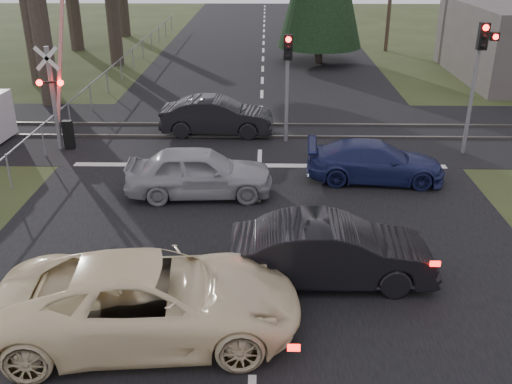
{
  "coord_description": "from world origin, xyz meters",
  "views": [
    {
      "loc": [
        0.21,
        -10.31,
        7.35
      ],
      "look_at": [
        -0.03,
        3.08,
        1.3
      ],
      "focal_mm": 40.0,
      "sensor_mm": 36.0,
      "label": 1
    }
  ],
  "objects_px": {
    "dark_car_far": "(217,116)",
    "crossing_signal": "(59,95)",
    "cream_coupe": "(150,299)",
    "dark_hatchback": "(332,252)",
    "blue_sedan": "(375,162)",
    "traffic_signal_center": "(288,70)",
    "silver_car": "(199,172)",
    "traffic_signal_right": "(479,64)"
  },
  "relations": [
    {
      "from": "traffic_signal_right",
      "to": "cream_coupe",
      "type": "bearing_deg",
      "value": -132.38
    },
    {
      "from": "crossing_signal",
      "to": "blue_sedan",
      "type": "relative_size",
      "value": 1.57
    },
    {
      "from": "cream_coupe",
      "to": "traffic_signal_center",
      "type": "bearing_deg",
      "value": -19.98
    },
    {
      "from": "traffic_signal_right",
      "to": "cream_coupe",
      "type": "height_order",
      "value": "traffic_signal_right"
    },
    {
      "from": "silver_car",
      "to": "cream_coupe",
      "type": "bearing_deg",
      "value": 175.11
    },
    {
      "from": "traffic_signal_center",
      "to": "dark_hatchback",
      "type": "bearing_deg",
      "value": -85.62
    },
    {
      "from": "dark_car_far",
      "to": "dark_hatchback",
      "type": "bearing_deg",
      "value": -160.1
    },
    {
      "from": "dark_car_far",
      "to": "crossing_signal",
      "type": "bearing_deg",
      "value": 110.6
    },
    {
      "from": "traffic_signal_center",
      "to": "cream_coupe",
      "type": "xyz_separation_m",
      "value": [
        -3.03,
        -11.7,
        -1.98
      ]
    },
    {
      "from": "silver_car",
      "to": "dark_car_far",
      "type": "relative_size",
      "value": 1.0
    },
    {
      "from": "cream_coupe",
      "to": "crossing_signal",
      "type": "bearing_deg",
      "value": 20.43
    },
    {
      "from": "traffic_signal_right",
      "to": "traffic_signal_center",
      "type": "height_order",
      "value": "traffic_signal_right"
    },
    {
      "from": "traffic_signal_center",
      "to": "silver_car",
      "type": "xyz_separation_m",
      "value": [
        -2.8,
        -4.94,
        -2.05
      ]
    },
    {
      "from": "cream_coupe",
      "to": "dark_hatchback",
      "type": "distance_m",
      "value": 4.28
    },
    {
      "from": "traffic_signal_center",
      "to": "blue_sedan",
      "type": "bearing_deg",
      "value": -52.97
    },
    {
      "from": "traffic_signal_right",
      "to": "blue_sedan",
      "type": "bearing_deg",
      "value": -146.82
    },
    {
      "from": "blue_sedan",
      "to": "dark_car_far",
      "type": "bearing_deg",
      "value": 53.81
    },
    {
      "from": "cream_coupe",
      "to": "dark_hatchback",
      "type": "height_order",
      "value": "cream_coupe"
    },
    {
      "from": "dark_hatchback",
      "to": "cream_coupe",
      "type": "bearing_deg",
      "value": 117.03
    },
    {
      "from": "traffic_signal_right",
      "to": "dark_hatchback",
      "type": "relative_size",
      "value": 1.01
    },
    {
      "from": "traffic_signal_right",
      "to": "dark_car_far",
      "type": "distance_m",
      "value": 9.88
    },
    {
      "from": "crossing_signal",
      "to": "traffic_signal_right",
      "type": "height_order",
      "value": "crossing_signal"
    },
    {
      "from": "crossing_signal",
      "to": "dark_car_far",
      "type": "xyz_separation_m",
      "value": [
        5.54,
        1.88,
        -1.32
      ]
    },
    {
      "from": "traffic_signal_center",
      "to": "cream_coupe",
      "type": "height_order",
      "value": "traffic_signal_center"
    },
    {
      "from": "cream_coupe",
      "to": "silver_car",
      "type": "bearing_deg",
      "value": -7.38
    },
    {
      "from": "crossing_signal",
      "to": "dark_hatchback",
      "type": "height_order",
      "value": "crossing_signal"
    },
    {
      "from": "crossing_signal",
      "to": "dark_hatchback",
      "type": "relative_size",
      "value": 1.5
    },
    {
      "from": "crossing_signal",
      "to": "silver_car",
      "type": "bearing_deg",
      "value": -36.53
    },
    {
      "from": "traffic_signal_right",
      "to": "traffic_signal_center",
      "type": "distance_m",
      "value": 6.68
    },
    {
      "from": "cream_coupe",
      "to": "silver_car",
      "type": "distance_m",
      "value": 6.76
    },
    {
      "from": "traffic_signal_center",
      "to": "dark_hatchback",
      "type": "distance_m",
      "value": 9.92
    },
    {
      "from": "crossing_signal",
      "to": "blue_sedan",
      "type": "bearing_deg",
      "value": -14.13
    },
    {
      "from": "crossing_signal",
      "to": "cream_coupe",
      "type": "xyz_separation_m",
      "value": [
        5.24,
        -10.81,
        -1.23
      ]
    },
    {
      "from": "blue_sedan",
      "to": "silver_car",
      "type": "bearing_deg",
      "value": 106.9
    },
    {
      "from": "traffic_signal_right",
      "to": "silver_car",
      "type": "bearing_deg",
      "value": -158.2
    },
    {
      "from": "cream_coupe",
      "to": "blue_sedan",
      "type": "relative_size",
      "value": 1.34
    },
    {
      "from": "crossing_signal",
      "to": "cream_coupe",
      "type": "relative_size",
      "value": 1.17
    },
    {
      "from": "dark_hatchback",
      "to": "traffic_signal_right",
      "type": "bearing_deg",
      "value": -35.55
    },
    {
      "from": "cream_coupe",
      "to": "blue_sedan",
      "type": "bearing_deg",
      "value": -41.32
    },
    {
      "from": "crossing_signal",
      "to": "cream_coupe",
      "type": "height_order",
      "value": "crossing_signal"
    },
    {
      "from": "crossing_signal",
      "to": "dark_hatchback",
      "type": "bearing_deg",
      "value": -44.26
    },
    {
      "from": "crossing_signal",
      "to": "traffic_signal_center",
      "type": "xyz_separation_m",
      "value": [
        8.27,
        0.89,
        0.75
      ]
    }
  ]
}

